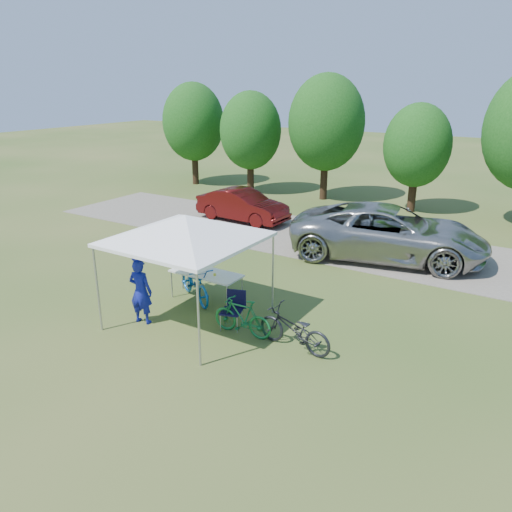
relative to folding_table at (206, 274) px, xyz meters
The scene contains 14 objects.
ground 1.50m from the folding_table, 71.37° to the right, with size 100.00×100.00×0.00m, color #2D5119.
gravel_strip 6.83m from the folding_table, 86.53° to the left, with size 24.00×5.00×0.02m, color gray.
canopy 2.28m from the folding_table, 71.37° to the right, with size 4.53×4.53×3.00m.
treeline 13.12m from the folding_table, 89.48° to the left, with size 24.89×4.28×6.30m.
folding_table is the anchor object (origin of this frame).
folding_chair 1.75m from the folding_table, 30.28° to the right, with size 0.59×0.62×0.92m.
cooler 0.42m from the folding_table, behind, with size 0.48×0.33×0.35m.
ice_cream_cup 0.34m from the folding_table, ahead, with size 0.08×0.08×0.06m, color yellow.
cyclist 1.97m from the folding_table, 106.00° to the right, with size 0.61×0.40×1.66m, color #121A94.
bike_blue 0.41m from the folding_table, 155.95° to the right, with size 0.66×1.90×1.00m, color #1255A4.
bike_green 2.24m from the folding_table, 30.42° to the right, with size 0.43×1.53×0.92m, color #186D36.
bike_dark 3.43m from the folding_table, 18.21° to the right, with size 0.64×1.83×0.96m, color black.
minivan 6.71m from the folding_table, 62.93° to the left, with size 2.94×6.38×1.77m, color #A3A29F.
sedan 8.25m from the folding_table, 116.74° to the left, with size 1.42×4.06×1.34m, color #4E0D0D.
Camera 1 is at (7.36, -8.63, 5.65)m, focal length 35.00 mm.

